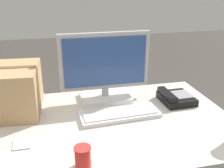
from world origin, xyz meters
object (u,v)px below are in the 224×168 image
Objects in this scene: monitor at (105,71)px; desk_phone at (175,98)px; paper_cup_left at (83,157)px; cardboard_box at (1,91)px; keyboard at (120,114)px; sticky_note_pad at (22,144)px.

monitor is 2.62× the size of desk_phone.
paper_cup_left is 0.21× the size of cardboard_box.
desk_phone is 0.80m from paper_cup_left.
paper_cup_left is (-0.25, -0.38, 0.03)m from keyboard.
cardboard_box is (-0.64, 0.20, 0.12)m from keyboard.
desk_phone is (0.39, 0.10, 0.01)m from keyboard.
desk_phone is at bearing 11.69° from keyboard.
keyboard is at bearing 17.96° from sticky_note_pad.
cardboard_box is at bearing 159.17° from keyboard.
keyboard is 0.40m from desk_phone.
monitor is 1.26× the size of cardboard_box.
desk_phone reaches higher than keyboard.
keyboard is 2.16× the size of desk_phone.
sticky_note_pad is (-0.51, -0.17, -0.01)m from keyboard.
paper_cup_left is (-0.64, -0.48, 0.02)m from desk_phone.
keyboard is 5.60× the size of sticky_note_pad.
keyboard is at bearing -17.65° from cardboard_box.
keyboard is at bearing -81.63° from monitor.
paper_cup_left is 0.70m from cardboard_box.
monitor is 5.89× the size of paper_cup_left.
keyboard is 4.87× the size of paper_cup_left.
desk_phone reaches higher than sticky_note_pad.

